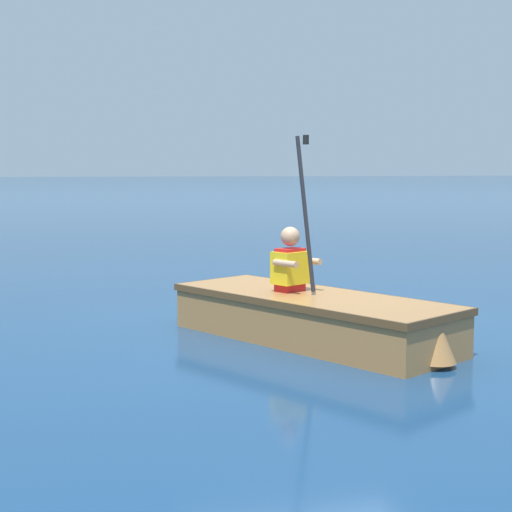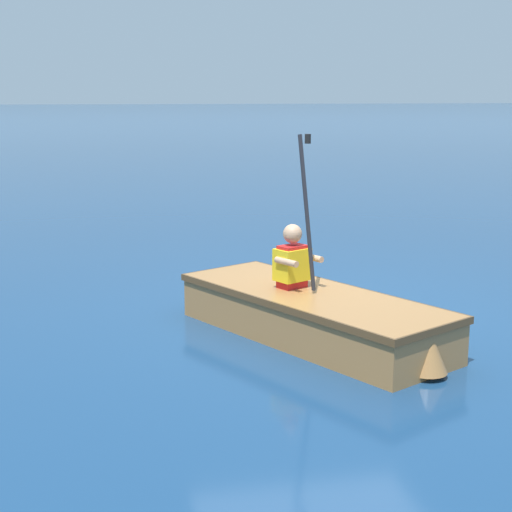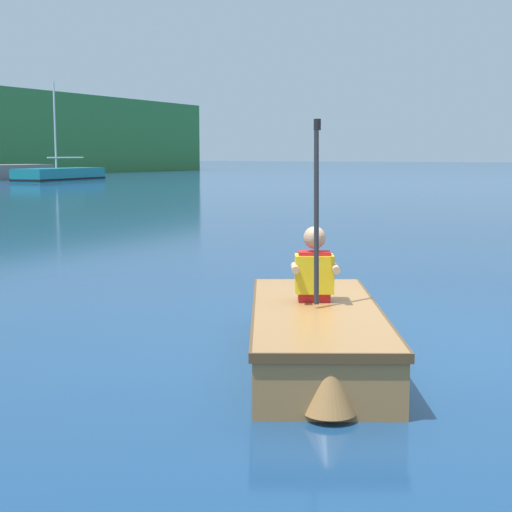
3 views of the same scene
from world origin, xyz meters
TOP-DOWN VIEW (x-y plane):
  - ground_plane at (0.00, 0.00)m, footprint 300.00×300.00m
  - rowboat_foreground at (-0.80, 0.36)m, footprint 2.79×2.06m
  - person_paddler at (-0.55, 0.49)m, footprint 0.44×0.44m

SIDE VIEW (x-z plane):
  - ground_plane at x=0.00m, z-range 0.00..0.00m
  - rowboat_foreground at x=-0.80m, z-range 0.03..0.44m
  - person_paddler at x=-0.55m, z-range -0.01..1.36m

